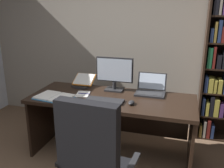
# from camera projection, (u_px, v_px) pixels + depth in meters

# --- Properties ---
(wall_back) EXTENTS (5.25, 0.12, 2.53)m
(wall_back) POSITION_uv_depth(u_px,v_px,m) (135.00, 40.00, 3.61)
(wall_back) COLOR #A89E8E
(wall_back) RESTS_ON ground
(desk) EXTENTS (1.88, 0.76, 0.74)m
(desk) POSITION_uv_depth(u_px,v_px,m) (114.00, 110.00, 2.96)
(desk) COLOR black
(desk) RESTS_ON ground
(monitor) EXTENTS (0.46, 0.16, 0.41)m
(monitor) POSITION_uv_depth(u_px,v_px,m) (114.00, 74.00, 3.01)
(monitor) COLOR #232326
(monitor) RESTS_ON desk
(laptop) EXTENTS (0.34, 0.29, 0.23)m
(laptop) POSITION_uv_depth(u_px,v_px,m) (151.00, 90.00, 2.94)
(laptop) COLOR #232326
(laptop) RESTS_ON desk
(keyboard) EXTENTS (0.42, 0.15, 0.02)m
(keyboard) POSITION_uv_depth(u_px,v_px,m) (104.00, 100.00, 2.70)
(keyboard) COLOR #232326
(keyboard) RESTS_ON desk
(computer_mouse) EXTENTS (0.06, 0.10, 0.04)m
(computer_mouse) POSITION_uv_depth(u_px,v_px,m) (131.00, 103.00, 2.62)
(computer_mouse) COLOR #232326
(computer_mouse) RESTS_ON desk
(reading_stand_with_book) EXTENTS (0.27, 0.27, 0.14)m
(reading_stand_with_book) POSITION_uv_depth(u_px,v_px,m) (84.00, 81.00, 3.23)
(reading_stand_with_book) COLOR #232326
(reading_stand_with_book) RESTS_ON desk
(open_binder) EXTENTS (0.46, 0.35, 0.02)m
(open_binder) POSITION_uv_depth(u_px,v_px,m) (55.00, 97.00, 2.82)
(open_binder) COLOR #2D84C6
(open_binder) RESTS_ON desk
(notepad) EXTENTS (0.19, 0.23, 0.01)m
(notepad) POSITION_uv_depth(u_px,v_px,m) (83.00, 94.00, 2.92)
(notepad) COLOR white
(notepad) RESTS_ON desk
(pen) EXTENTS (0.14, 0.02, 0.01)m
(pen) POSITION_uv_depth(u_px,v_px,m) (84.00, 94.00, 2.91)
(pen) COLOR navy
(pen) RESTS_ON notepad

